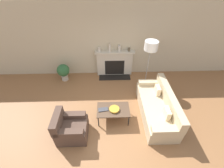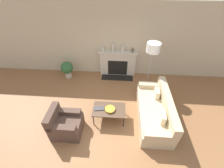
{
  "view_description": "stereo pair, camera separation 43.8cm",
  "coord_description": "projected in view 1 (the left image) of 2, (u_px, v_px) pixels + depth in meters",
  "views": [
    {
      "loc": [
        -0.24,
        -2.58,
        3.83
      ],
      "look_at": [
        -0.11,
        1.57,
        0.45
      ],
      "focal_mm": 24.0,
      "sensor_mm": 36.0,
      "label": 1
    },
    {
      "loc": [
        0.2,
        -2.57,
        3.83
      ],
      "look_at": [
        -0.11,
        1.57,
        0.45
      ],
      "focal_mm": 24.0,
      "sensor_mm": 36.0,
      "label": 2
    }
  ],
  "objects": [
    {
      "name": "ground_plane",
      "position": [
        117.0,
        129.0,
        4.42
      ],
      "size": [
        18.0,
        18.0,
        0.0
      ],
      "primitive_type": "plane",
      "color": "brown"
    },
    {
      "name": "wall_back",
      "position": [
        114.0,
        41.0,
        5.82
      ],
      "size": [
        18.0,
        0.06,
        2.9
      ],
      "color": "#BCAD8E",
      "rests_on": "ground_plane"
    },
    {
      "name": "fireplace",
      "position": [
        115.0,
        64.0,
        6.29
      ],
      "size": [
        1.59,
        0.59,
        1.08
      ],
      "color": "beige",
      "rests_on": "ground_plane"
    },
    {
      "name": "couch",
      "position": [
        158.0,
        107.0,
        4.69
      ],
      "size": [
        0.89,
        2.15,
        0.85
      ],
      "rotation": [
        0.0,
        0.0,
        -1.57
      ],
      "color": "tan",
      "rests_on": "ground_plane"
    },
    {
      "name": "armchair_near",
      "position": [
        70.0,
        128.0,
        4.08
      ],
      "size": [
        0.82,
        0.74,
        0.84
      ],
      "rotation": [
        0.0,
        0.0,
        1.57
      ],
      "color": "#4C382D",
      "rests_on": "ground_plane"
    },
    {
      "name": "coffee_table",
      "position": [
        113.0,
        110.0,
        4.47
      ],
      "size": [
        0.97,
        0.61,
        0.44
      ],
      "color": "#4C3828",
      "rests_on": "ground_plane"
    },
    {
      "name": "bowl",
      "position": [
        114.0,
        109.0,
        4.4
      ],
      "size": [
        0.3,
        0.3,
        0.06
      ],
      "color": "#BC8E2D",
      "rests_on": "coffee_table"
    },
    {
      "name": "book",
      "position": [
        103.0,
        109.0,
        4.42
      ],
      "size": [
        0.31,
        0.19,
        0.02
      ],
      "rotation": [
        0.0,
        0.0,
        0.16
      ],
      "color": "#38383D",
      "rests_on": "coffee_table"
    },
    {
      "name": "floor_lamp",
      "position": [
        151.0,
        48.0,
        5.01
      ],
      "size": [
        0.45,
        0.45,
        1.85
      ],
      "color": "gray",
      "rests_on": "ground_plane"
    },
    {
      "name": "mantel_vase_left",
      "position": [
        99.0,
        50.0,
        5.88
      ],
      "size": [
        0.1,
        0.1,
        0.17
      ],
      "color": "beige",
      "rests_on": "fireplace"
    },
    {
      "name": "mantel_vase_center_left",
      "position": [
        110.0,
        48.0,
        5.85
      ],
      "size": [
        0.09,
        0.09,
        0.32
      ],
      "color": "beige",
      "rests_on": "fireplace"
    },
    {
      "name": "mantel_vase_center_right",
      "position": [
        119.0,
        48.0,
        5.88
      ],
      "size": [
        0.12,
        0.12,
        0.24
      ],
      "color": "beige",
      "rests_on": "fireplace"
    },
    {
      "name": "mantel_vase_right",
      "position": [
        129.0,
        49.0,
        5.92
      ],
      "size": [
        0.09,
        0.09,
        0.14
      ],
      "color": "brown",
      "rests_on": "fireplace"
    },
    {
      "name": "potted_plant",
      "position": [
        63.0,
        71.0,
        6.04
      ],
      "size": [
        0.5,
        0.5,
        0.71
      ],
      "color": "#B2A899",
      "rests_on": "ground_plane"
    }
  ]
}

